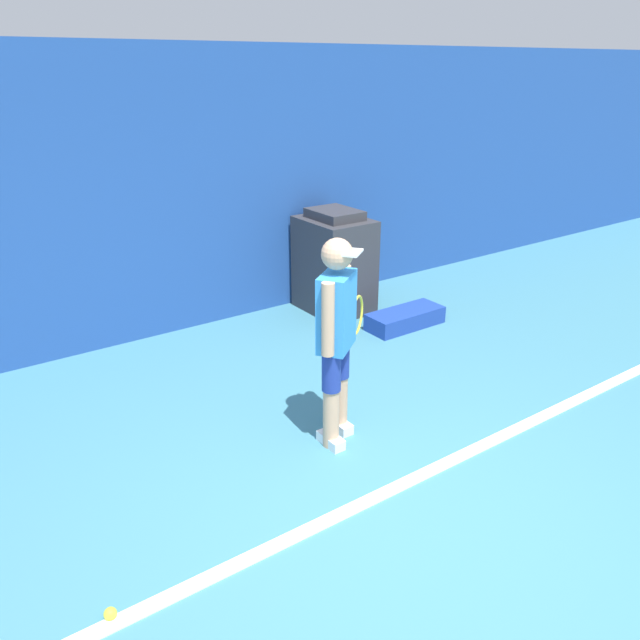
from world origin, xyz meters
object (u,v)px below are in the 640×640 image
Objects in this scene: tennis_player at (337,333)px; tennis_ball at (110,614)px; equipment_bag at (405,318)px; covered_chair at (334,263)px.

tennis_player is 2.23m from tennis_ball.
tennis_player reaches higher than tennis_ball.
equipment_bag is at bearing 27.39° from tennis_ball.
tennis_player is 1.34× the size of covered_chair.
tennis_player is at bearing -126.13° from covered_chair.
equipment_bag is at bearing -69.65° from covered_chair.
covered_chair is at bearing 17.45° from tennis_player.
covered_chair reaches higher than tennis_ball.
tennis_ball is 4.57m from covered_chair.
covered_chair is 1.03m from equipment_bag.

